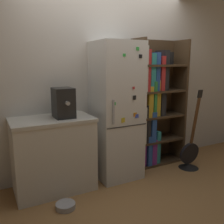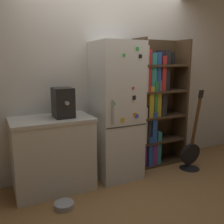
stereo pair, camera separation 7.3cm
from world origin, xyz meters
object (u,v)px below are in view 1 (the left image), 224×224
bookshelf (152,105)px  guitar (189,157)px  espresso_machine (63,103)px  refrigerator (116,111)px  pet_bowl (66,205)px

bookshelf → guitar: 0.95m
espresso_machine → guitar: (1.81, -0.28, -0.91)m
refrigerator → pet_bowl: 1.33m
refrigerator → pet_bowl: (-0.88, -0.48, -0.88)m
pet_bowl → refrigerator: bearing=28.4°
bookshelf → guitar: size_ratio=1.59×
bookshelf → espresso_machine: (-1.42, -0.15, 0.16)m
refrigerator → pet_bowl: refrigerator is taller
refrigerator → guitar: bearing=-15.8°
refrigerator → espresso_machine: (-0.73, -0.02, 0.17)m
espresso_machine → refrigerator: bearing=1.9°
espresso_machine → pet_bowl: espresso_machine is taller
guitar → espresso_machine: bearing=171.2°
pet_bowl → bookshelf: bearing=21.1°
guitar → refrigerator: bearing=164.2°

